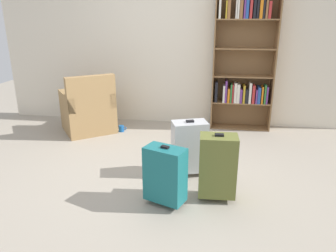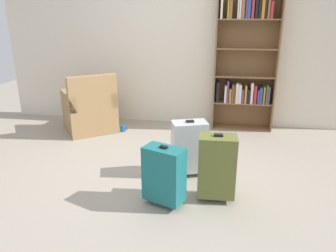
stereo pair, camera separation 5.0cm
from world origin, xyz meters
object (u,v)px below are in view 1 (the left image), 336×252
at_px(suitcase_silver, 189,146).
at_px(suitcase_teal, 165,174).
at_px(bookshelf, 243,60).
at_px(armchair, 88,111).
at_px(suitcase_olive, 218,166).
at_px(mug, 122,129).

relative_size(suitcase_silver, suitcase_teal, 1.07).
bearing_deg(bookshelf, suitcase_teal, -109.28).
bearing_deg(suitcase_silver, armchair, 143.71).
height_order(bookshelf, suitcase_silver, bookshelf).
bearing_deg(armchair, suitcase_teal, -51.63).
xyz_separation_m(suitcase_silver, suitcase_olive, (0.31, -0.48, 0.02)).
relative_size(armchair, suitcase_olive, 1.46).
bearing_deg(mug, suitcase_silver, -47.54).
bearing_deg(suitcase_olive, mug, 129.99).
xyz_separation_m(bookshelf, suitcase_olive, (-0.35, -2.20, -0.71)).
distance_m(bookshelf, mug, 2.12).
distance_m(bookshelf, suitcase_silver, 1.98).
xyz_separation_m(armchair, suitcase_teal, (1.47, -1.86, -0.01)).
bearing_deg(suitcase_teal, mug, 117.10).
xyz_separation_m(armchair, suitcase_silver, (1.64, -1.20, 0.02)).
bearing_deg(suitcase_olive, armchair, 139.15).
distance_m(bookshelf, suitcase_olive, 2.34).
relative_size(mug, suitcase_silver, 0.19).
bearing_deg(mug, armchair, -174.60).
distance_m(armchair, suitcase_teal, 2.37).
bearing_deg(armchair, suitcase_silver, -36.29).
relative_size(armchair, suitcase_silver, 1.54).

